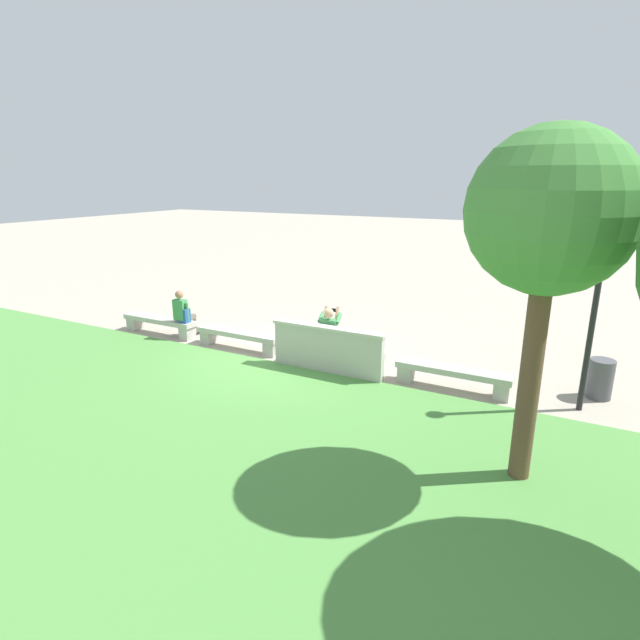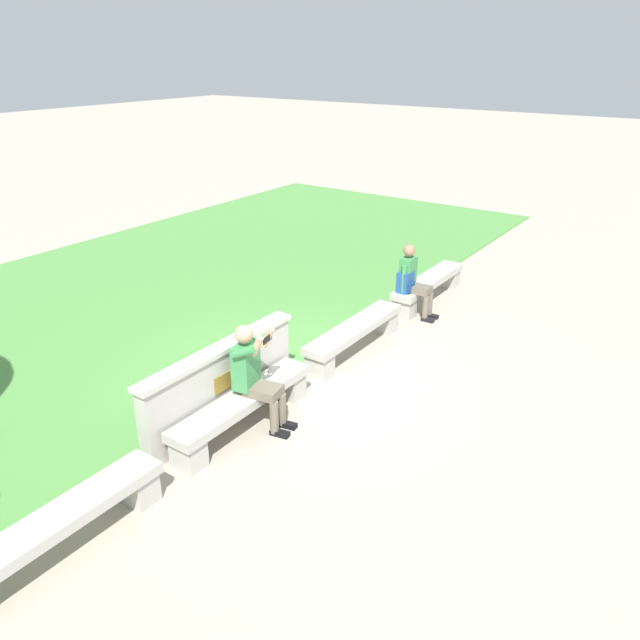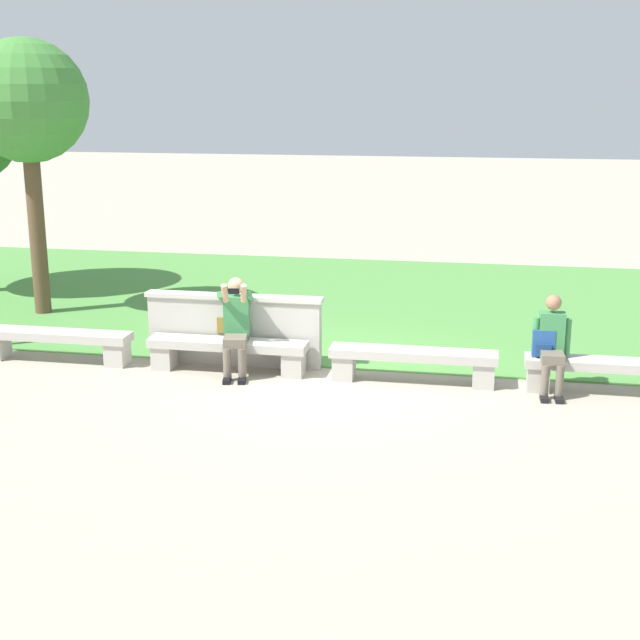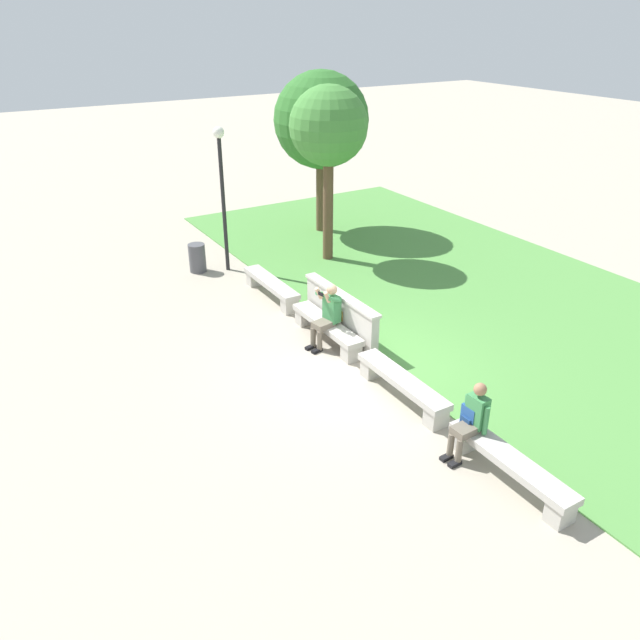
{
  "view_description": "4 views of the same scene",
  "coord_description": "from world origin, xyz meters",
  "views": [
    {
      "loc": [
        -5.71,
        9.13,
        3.99
      ],
      "look_at": [
        -0.81,
        -0.21,
        0.95
      ],
      "focal_mm": 28.0,
      "sensor_mm": 36.0,
      "label": 1
    },
    {
      "loc": [
        -6.06,
        -4.46,
        4.3
      ],
      "look_at": [
        -0.07,
        -0.3,
        1.09
      ],
      "focal_mm": 35.0,
      "sensor_mm": 36.0,
      "label": 2
    },
    {
      "loc": [
        2.14,
        -11.3,
        3.8
      ],
      "look_at": [
        0.02,
        -0.03,
        0.8
      ],
      "focal_mm": 50.0,
      "sensor_mm": 36.0,
      "label": 3
    },
    {
      "loc": [
        8.52,
        -6.05,
        6.24
      ],
      "look_at": [
        -0.58,
        -0.58,
        0.93
      ],
      "focal_mm": 35.0,
      "sensor_mm": 36.0,
      "label": 4
    }
  ],
  "objects": [
    {
      "name": "bench_main",
      "position": [
        -3.82,
        0.0,
        0.31
      ],
      "size": [
        2.21,
        0.4,
        0.45
      ],
      "color": "#B7B2A8",
      "rests_on": "ground"
    },
    {
      "name": "backrest_wall_with_plaque",
      "position": [
        -1.27,
        0.34,
        0.52
      ],
      "size": [
        2.53,
        0.24,
        1.01
      ],
      "color": "#B7B2A8",
      "rests_on": "ground"
    },
    {
      "name": "bench_far",
      "position": [
        3.82,
        0.0,
        0.31
      ],
      "size": [
        2.21,
        0.4,
        0.45
      ],
      "color": "#B7B2A8",
      "rests_on": "ground"
    },
    {
      "name": "bench_mid",
      "position": [
        1.27,
        0.0,
        0.31
      ],
      "size": [
        2.21,
        0.4,
        0.45
      ],
      "color": "#B7B2A8",
      "rests_on": "ground"
    },
    {
      "name": "person_photographer",
      "position": [
        -1.13,
        -0.08,
        0.74
      ],
      "size": [
        0.52,
        0.77,
        1.32
      ],
      "color": "black",
      "rests_on": "ground"
    },
    {
      "name": "lamp_post",
      "position": [
        -6.04,
        -0.17,
        2.44
      ],
      "size": [
        0.28,
        0.28,
        3.71
      ],
      "color": "black",
      "rests_on": "ground"
    },
    {
      "name": "grass_strip",
      "position": [
        0.0,
        4.38,
        0.01
      ],
      "size": [
        21.85,
        8.0,
        0.03
      ],
      "primitive_type": "cube",
      "color": "#518E42",
      "rests_on": "ground"
    },
    {
      "name": "trash_bin",
      "position": [
        -6.34,
        -0.89,
        0.38
      ],
      "size": [
        0.44,
        0.44,
        0.75
      ],
      "primitive_type": "cylinder",
      "color": "#4C4C51",
      "rests_on": "ground"
    },
    {
      "name": "ground_plane",
      "position": [
        0.0,
        0.0,
        0.0
      ],
      "size": [
        80.0,
        80.0,
        0.0
      ],
      "primitive_type": "plane",
      "color": "#A89E8C"
    },
    {
      "name": "tree_behind_wall",
      "position": [
        -5.34,
        2.53,
        3.54
      ],
      "size": [
        2.02,
        2.02,
        4.6
      ],
      "color": "brown",
      "rests_on": "ground"
    },
    {
      "name": "person_distant",
      "position": [
        3.03,
        -0.07,
        0.67
      ],
      "size": [
        0.48,
        0.68,
        1.26
      ],
      "color": "black",
      "rests_on": "ground"
    },
    {
      "name": "bench_near",
      "position": [
        -1.27,
        0.0,
        0.31
      ],
      "size": [
        2.21,
        0.4,
        0.45
      ],
      "color": "#B7B2A8",
      "rests_on": "ground"
    },
    {
      "name": "backpack",
      "position": [
        2.93,
        0.02,
        0.63
      ],
      "size": [
        0.28,
        0.24,
        0.43
      ],
      "color": "#234C8C",
      "rests_on": "bench_far"
    }
  ]
}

